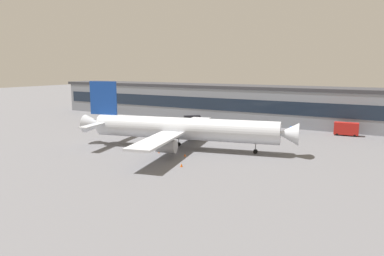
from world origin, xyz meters
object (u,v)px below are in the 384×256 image
(belt_loader, at_px, (110,113))
(traffic_cone_1, at_px, (181,165))
(pushback_tractor, at_px, (240,125))
(stair_truck, at_px, (192,120))
(traffic_cone_0, at_px, (159,152))
(follow_me_car, at_px, (293,129))
(airliner, at_px, (181,129))
(baggage_tug, at_px, (205,125))
(catering_truck, at_px, (347,128))
(traffic_cone_2, at_px, (185,155))

(belt_loader, distance_m, traffic_cone_1, 90.95)
(pushback_tractor, relative_size, belt_loader, 0.81)
(stair_truck, relative_size, traffic_cone_0, 10.95)
(traffic_cone_0, bearing_deg, follow_me_car, 65.06)
(belt_loader, relative_size, traffic_cone_1, 8.98)
(traffic_cone_0, distance_m, traffic_cone_1, 14.35)
(airliner, height_order, follow_me_car, airliner)
(airliner, height_order, stair_truck, airliner)
(traffic_cone_0, bearing_deg, traffic_cone_1, -34.87)
(airliner, height_order, traffic_cone_0, airliner)
(stair_truck, distance_m, traffic_cone_0, 45.84)
(baggage_tug, relative_size, traffic_cone_1, 4.96)
(stair_truck, relative_size, follow_me_car, 1.31)
(airliner, relative_size, stair_truck, 9.57)
(pushback_tractor, relative_size, catering_truck, 0.72)
(airliner, height_order, traffic_cone_1, airliner)
(baggage_tug, distance_m, traffic_cone_0, 40.99)
(pushback_tractor, distance_m, traffic_cone_1, 53.84)
(pushback_tractor, bearing_deg, traffic_cone_0, -93.72)
(airliner, relative_size, catering_truck, 7.86)
(belt_loader, height_order, traffic_cone_1, belt_loader)
(stair_truck, distance_m, traffic_cone_2, 48.77)
(airliner, xyz_separation_m, belt_loader, (-62.43, 40.40, -4.24))
(pushback_tractor, relative_size, stair_truck, 0.88)
(baggage_tug, xyz_separation_m, follow_me_car, (29.78, 5.45, 0.00))
(traffic_cone_2, bearing_deg, stair_truck, 118.46)
(airliner, relative_size, traffic_cone_1, 79.18)
(belt_loader, bearing_deg, traffic_cone_1, -37.66)
(follow_me_car, bearing_deg, stair_truck, -176.15)
(baggage_tug, height_order, belt_loader, belt_loader)
(baggage_tug, bearing_deg, traffic_cone_1, -67.10)
(baggage_tug, distance_m, traffic_cone_2, 43.04)
(catering_truck, bearing_deg, baggage_tug, -168.92)
(pushback_tractor, xyz_separation_m, traffic_cone_0, (-2.92, -44.90, -0.77))
(belt_loader, relative_size, stair_truck, 1.09)
(pushback_tractor, bearing_deg, baggage_tug, -157.28)
(airliner, xyz_separation_m, stair_truck, (-17.89, 36.09, -3.41))
(pushback_tractor, distance_m, follow_me_car, 18.26)
(pushback_tractor, distance_m, traffic_cone_2, 44.95)
(airliner, bearing_deg, follow_me_car, 63.82)
(traffic_cone_1, bearing_deg, baggage_tug, 112.90)
(airliner, relative_size, baggage_tug, 15.97)
(belt_loader, bearing_deg, stair_truck, -5.53)
(belt_loader, bearing_deg, traffic_cone_0, -38.18)
(stair_truck, xyz_separation_m, traffic_cone_0, (15.69, -43.04, -1.70))
(pushback_tractor, height_order, traffic_cone_1, pushback_tractor)
(follow_me_car, xyz_separation_m, traffic_cone_1, (-9.39, -53.73, -0.72))
(baggage_tug, relative_size, traffic_cone_0, 6.56)
(traffic_cone_0, height_order, traffic_cone_1, traffic_cone_1)
(airliner, relative_size, follow_me_car, 12.57)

